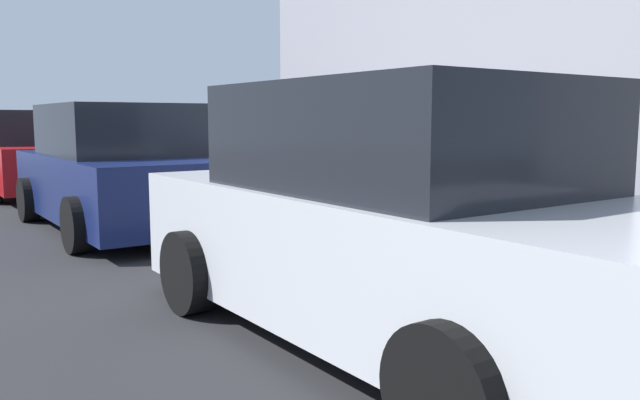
# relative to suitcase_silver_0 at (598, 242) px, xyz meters

# --- Properties ---
(ground_plane) EXTENTS (40.00, 40.00, 0.00)m
(ground_plane) POSITION_rel_suitcase_silver_0_xyz_m (3.97, 0.56, -0.42)
(ground_plane) COLOR black
(sidewalk_curb) EXTENTS (18.00, 5.00, 0.14)m
(sidewalk_curb) POSITION_rel_suitcase_silver_0_xyz_m (3.97, -1.94, -0.35)
(sidewalk_curb) COLOR #ADA89E
(sidewalk_curb) RESTS_ON ground_plane
(suitcase_silver_0) EXTENTS (0.41, 0.23, 0.76)m
(suitcase_silver_0) POSITION_rel_suitcase_silver_0_xyz_m (0.00, 0.00, 0.00)
(suitcase_silver_0) COLOR #9EA0A8
(suitcase_silver_0) RESTS_ON sidewalk_curb
(suitcase_red_1) EXTENTS (0.42, 0.26, 0.76)m
(suitcase_red_1) POSITION_rel_suitcase_silver_0_xyz_m (0.51, -0.00, 0.08)
(suitcase_red_1) COLOR red
(suitcase_red_1) RESTS_ON sidewalk_curb
(suitcase_olive_2) EXTENTS (0.38, 0.22, 0.86)m
(suitcase_olive_2) POSITION_rel_suitcase_silver_0_xyz_m (1.01, -0.04, 0.01)
(suitcase_olive_2) COLOR #59601E
(suitcase_olive_2) RESTS_ON sidewalk_curb
(suitcase_teal_3) EXTENTS (0.40, 0.25, 0.67)m
(suitcase_teal_3) POSITION_rel_suitcase_silver_0_xyz_m (1.50, -0.05, 0.03)
(suitcase_teal_3) COLOR #0F606B
(suitcase_teal_3) RESTS_ON sidewalk_curb
(suitcase_maroon_4) EXTENTS (0.48, 0.26, 0.87)m
(suitcase_maroon_4) POSITION_rel_suitcase_silver_0_xyz_m (2.04, -0.03, 0.04)
(suitcase_maroon_4) COLOR maroon
(suitcase_maroon_4) RESTS_ON sidewalk_curb
(suitcase_navy_5) EXTENTS (0.48, 0.28, 0.76)m
(suitcase_navy_5) POSITION_rel_suitcase_silver_0_xyz_m (2.62, -0.11, -0.01)
(suitcase_navy_5) COLOR navy
(suitcase_navy_5) RESTS_ON sidewalk_curb
(suitcase_black_6) EXTENTS (0.50, 0.25, 0.62)m
(suitcase_black_6) POSITION_rel_suitcase_silver_0_xyz_m (3.21, -0.11, 0.00)
(suitcase_black_6) COLOR black
(suitcase_black_6) RESTS_ON sidewalk_curb
(suitcase_silver_7) EXTENTS (0.41, 0.28, 1.09)m
(suitcase_silver_7) POSITION_rel_suitcase_silver_0_xyz_m (3.76, -0.06, 0.11)
(suitcase_silver_7) COLOR #9EA0A8
(suitcase_silver_7) RESTS_ON sidewalk_curb
(suitcase_red_8) EXTENTS (0.43, 0.23, 0.84)m
(suitcase_red_8) POSITION_rel_suitcase_silver_0_xyz_m (4.28, -0.05, 0.11)
(suitcase_red_8) COLOR red
(suitcase_red_8) RESTS_ON sidewalk_curb
(suitcase_olive_9) EXTENTS (0.41, 0.26, 1.06)m
(suitcase_olive_9) POSITION_rel_suitcase_silver_0_xyz_m (4.79, -0.11, 0.10)
(suitcase_olive_9) COLOR #59601E
(suitcase_olive_9) RESTS_ON sidewalk_curb
(fire_hydrant) EXTENTS (0.39, 0.21, 0.76)m
(fire_hydrant) POSITION_rel_suitcase_silver_0_xyz_m (5.47, -0.08, 0.12)
(fire_hydrant) COLOR red
(fire_hydrant) RESTS_ON sidewalk_curb
(bollard_post) EXTENTS (0.15, 0.15, 0.79)m
(bollard_post) POSITION_rel_suitcase_silver_0_xyz_m (5.97, 0.07, 0.12)
(bollard_post) COLOR brown
(bollard_post) RESTS_ON sidewalk_curb
(parked_car_silver_0) EXTENTS (4.36, 2.14, 1.72)m
(parked_car_silver_0) POSITION_rel_suitcase_silver_0_xyz_m (0.08, 2.28, 0.38)
(parked_car_silver_0) COLOR #B2B5BA
(parked_car_silver_0) RESTS_ON ground_plane
(parked_car_navy_1) EXTENTS (4.44, 2.20, 1.67)m
(parked_car_navy_1) POSITION_rel_suitcase_silver_0_xyz_m (5.55, 2.28, 0.36)
(parked_car_navy_1) COLOR #141E4C
(parked_car_navy_1) RESTS_ON ground_plane
(parked_car_red_2) EXTENTS (4.62, 2.12, 1.64)m
(parked_car_red_2) POSITION_rel_suitcase_silver_0_xyz_m (10.84, 2.28, 0.35)
(parked_car_red_2) COLOR #AD1619
(parked_car_red_2) RESTS_ON ground_plane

